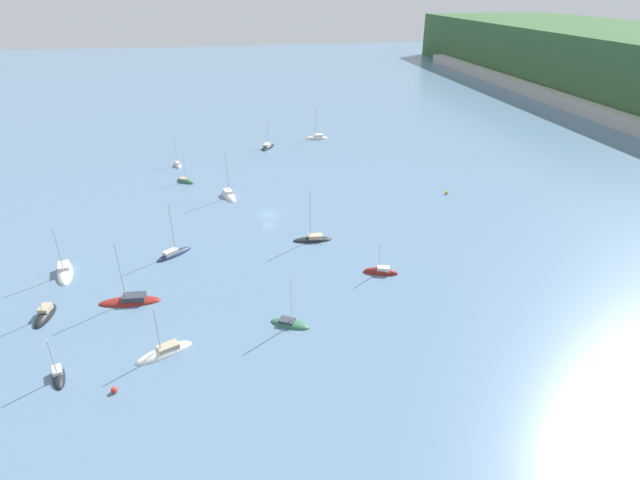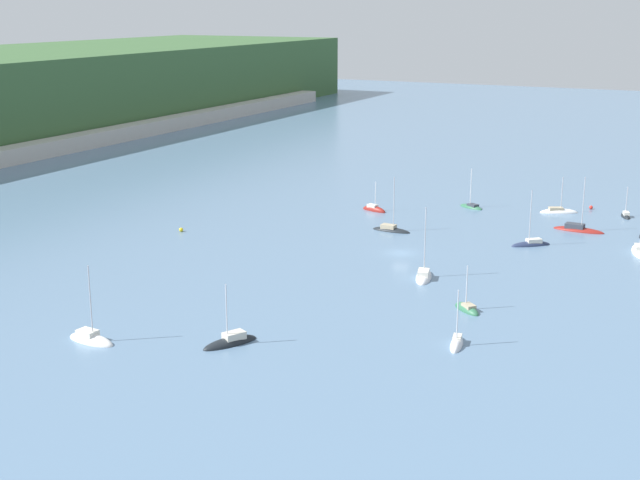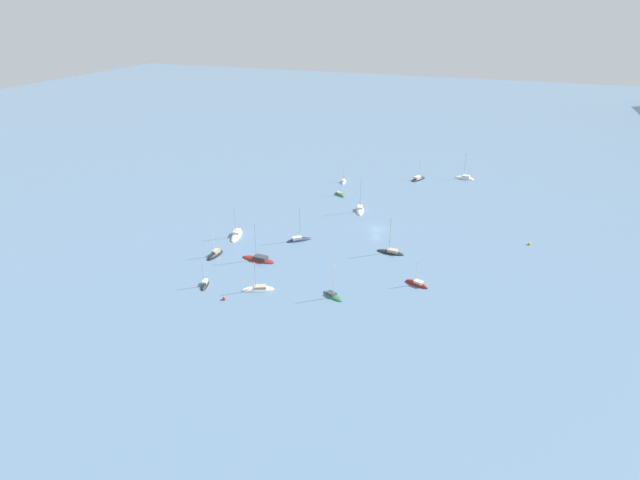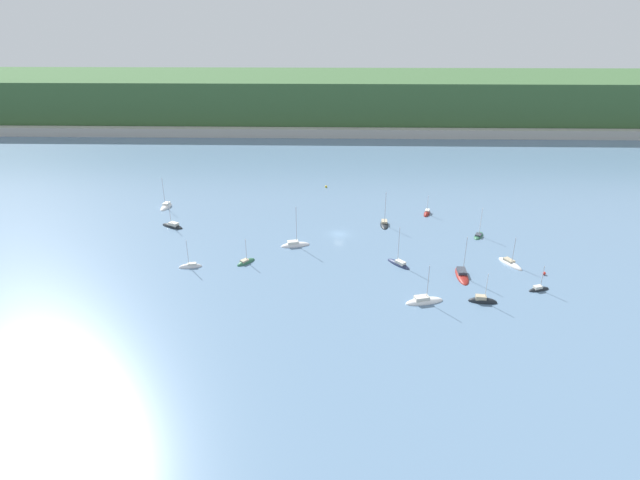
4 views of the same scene
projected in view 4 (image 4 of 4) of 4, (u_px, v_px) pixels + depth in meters
The scene contains 19 objects.
ground_plane at pixel (339, 234), 130.27m from camera, with size 600.00×600.00×0.00m, color slate.
hillside_ridge at pixel (337, 98), 270.62m from camera, with size 461.48×80.78×23.77m.
shore_town_strip at pixel (337, 133), 234.60m from camera, with size 392.26×6.00×4.07m.
sailboat_0 at pixel (462, 275), 109.20m from camera, with size 3.07×8.86×10.10m.
sailboat_1 at pixel (482, 301), 99.18m from camera, with size 5.84×2.48×7.28m.
sailboat_2 at pixel (479, 236), 128.94m from camera, with size 4.35×5.85×8.15m.
sailboat_3 at pixel (246, 263), 114.97m from camera, with size 4.61×4.91×6.67m.
sailboat_4 at pixel (173, 226), 134.68m from camera, with size 7.18×5.10×8.11m.
sailboat_5 at pixel (427, 214), 143.60m from camera, with size 3.24×5.67×6.56m.
sailboat_6 at pixel (399, 264), 114.13m from camera, with size 5.64×6.35×9.87m.
sailboat_7 at pixel (424, 302), 99.08m from camera, with size 8.19×4.12×9.11m.
sailboat_8 at pixel (191, 267), 112.97m from camera, with size 5.40×2.39×7.63m.
sailboat_9 at pixel (384, 224), 136.00m from camera, with size 2.53×7.05×10.06m.
sailboat_10 at pixel (510, 264), 114.29m from camera, with size 4.86×7.27×7.66m.
sailboat_11 at pixel (166, 207), 148.52m from camera, with size 2.98×6.79×10.15m.
sailboat_12 at pixel (539, 290), 103.49m from camera, with size 4.98×2.77×6.19m.
sailboat_13 at pixel (295, 245), 123.51m from camera, with size 7.55×3.95×11.22m.
mooring_buoy_0 at pixel (326, 186), 165.71m from camera, with size 0.71×0.71×0.71m.
mooring_buoy_1 at pixel (544, 273), 109.54m from camera, with size 0.71×0.71×0.71m.
Camera 4 is at (-1.78, -119.62, 51.80)m, focal length 28.00 mm.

